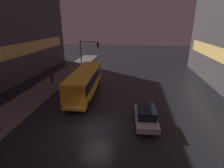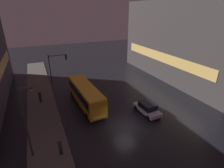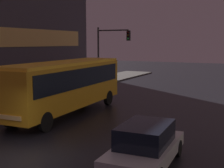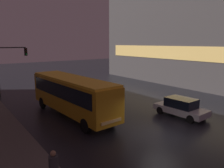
{
  "view_description": "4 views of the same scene",
  "coord_description": "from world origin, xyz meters",
  "px_view_note": "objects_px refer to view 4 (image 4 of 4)",
  "views": [
    {
      "loc": [
        3.03,
        -12.39,
        8.59
      ],
      "look_at": [
        0.42,
        6.79,
        1.77
      ],
      "focal_mm": 28.0,
      "sensor_mm": 36.0,
      "label": 1
    },
    {
      "loc": [
        -8.67,
        -15.38,
        13.21
      ],
      "look_at": [
        1.92,
        8.4,
        2.1
      ],
      "focal_mm": 28.0,
      "sensor_mm": 36.0,
      "label": 2
    },
    {
      "loc": [
        7.85,
        -8.34,
        4.33
      ],
      "look_at": [
        -1.22,
        9.72,
        1.64
      ],
      "focal_mm": 50.0,
      "sensor_mm": 36.0,
      "label": 3
    },
    {
      "loc": [
        -10.64,
        -8.92,
        5.98
      ],
      "look_at": [
        2.04,
        8.22,
        1.94
      ],
      "focal_mm": 35.0,
      "sensor_mm": 36.0,
      "label": 4
    }
  ],
  "objects_px": {
    "pedestrian_near": "(54,168)",
    "traffic_light_main": "(9,61)",
    "bus_near": "(72,92)",
    "car_taxi": "(181,107)"
  },
  "relations": [
    {
      "from": "car_taxi",
      "to": "traffic_light_main",
      "type": "height_order",
      "value": "traffic_light_main"
    },
    {
      "from": "bus_near",
      "to": "traffic_light_main",
      "type": "height_order",
      "value": "traffic_light_main"
    },
    {
      "from": "traffic_light_main",
      "to": "bus_near",
      "type": "bearing_deg",
      "value": -76.73
    },
    {
      "from": "bus_near",
      "to": "car_taxi",
      "type": "distance_m",
      "value": 9.04
    },
    {
      "from": "car_taxi",
      "to": "pedestrian_near",
      "type": "height_order",
      "value": "pedestrian_near"
    },
    {
      "from": "pedestrian_near",
      "to": "traffic_light_main",
      "type": "bearing_deg",
      "value": 139.29
    },
    {
      "from": "pedestrian_near",
      "to": "traffic_light_main",
      "type": "xyz_separation_m",
      "value": [
        2.48,
        19.02,
        2.69
      ]
    },
    {
      "from": "pedestrian_near",
      "to": "car_taxi",
      "type": "bearing_deg",
      "value": 70.81
    },
    {
      "from": "bus_near",
      "to": "car_taxi",
      "type": "relative_size",
      "value": 2.38
    },
    {
      "from": "traffic_light_main",
      "to": "pedestrian_near",
      "type": "bearing_deg",
      "value": -97.44
    }
  ]
}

